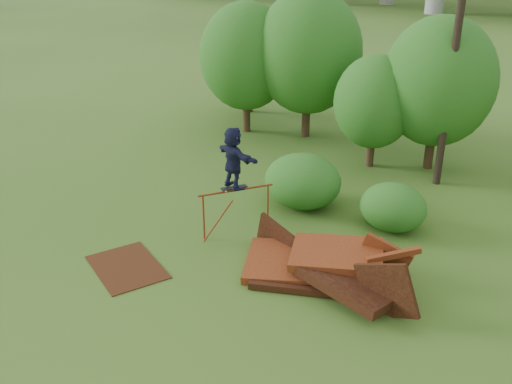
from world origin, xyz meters
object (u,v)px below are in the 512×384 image
Objects in this scene: scrap_pile at (327,266)px; skater at (234,158)px; utility_pole at (453,61)px; flat_plate at (127,267)px.

skater is at bearing 172.47° from scrap_pile.
scrap_pile is at bearing -89.39° from utility_pole.
scrap_pile is at bearing 31.82° from flat_plate.
utility_pole reaches higher than flat_plate.
skater reaches higher than scrap_pile.
skater is 0.80× the size of flat_plate.
utility_pole is at bearing 90.61° from scrap_pile.
scrap_pile is at bearing -173.18° from skater.
skater is (-3.64, 0.48, 2.18)m from scrap_pile.
skater reaches higher than flat_plate.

